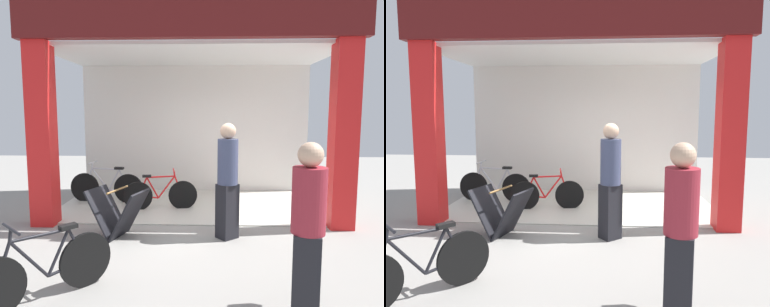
# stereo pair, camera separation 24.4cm
# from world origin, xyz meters

# --- Properties ---
(ground_plane) EXTENTS (18.67, 18.67, 0.00)m
(ground_plane) POSITION_xyz_m (0.00, 0.00, 0.00)
(ground_plane) COLOR gray
(ground_plane) RESTS_ON ground
(shop_facade) EXTENTS (5.53, 3.04, 3.93)m
(shop_facade) POSITION_xyz_m (0.00, 1.37, 2.09)
(shop_facade) COLOR beige
(shop_facade) RESTS_ON ground
(bicycle_inside_0) EXTENTS (1.43, 0.39, 0.79)m
(bicycle_inside_0) POSITION_xyz_m (-0.63, 0.96, 0.32)
(bicycle_inside_0) COLOR black
(bicycle_inside_0) RESTS_ON ground
(bicycle_inside_1) EXTENTS (1.58, 0.43, 0.87)m
(bicycle_inside_1) POSITION_xyz_m (-1.83, 1.47, 0.35)
(bicycle_inside_1) COLOR black
(bicycle_inside_1) RESTS_ON ground
(bicycle_parked_0) EXTENTS (1.07, 1.16, 0.84)m
(bicycle_parked_0) POSITION_xyz_m (-1.38, -2.46, 0.34)
(bicycle_parked_0) COLOR black
(bicycle_parked_0) RESTS_ON ground
(sandwich_board_sign) EXTENTS (0.97, 0.80, 0.76)m
(sandwich_board_sign) POSITION_xyz_m (-1.09, -0.57, 0.37)
(sandwich_board_sign) COLOR black
(sandwich_board_sign) RESTS_ON ground
(pedestrian_1) EXTENTS (0.37, 0.56, 1.66)m
(pedestrian_1) POSITION_xyz_m (1.17, -2.69, 0.85)
(pedestrian_1) COLOR black
(pedestrian_1) RESTS_ON ground
(pedestrian_2) EXTENTS (0.43, 0.43, 1.75)m
(pedestrian_2) POSITION_xyz_m (0.58, -0.55, 0.90)
(pedestrian_2) COLOR black
(pedestrian_2) RESTS_ON ground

